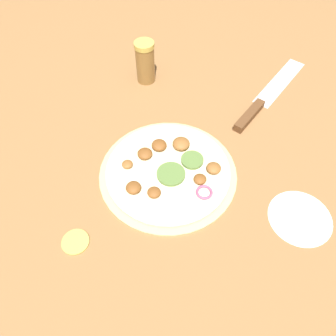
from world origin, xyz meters
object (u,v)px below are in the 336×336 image
(knife, at_px, (261,103))
(spice_jar, at_px, (145,62))
(loose_cap, at_px, (75,241))
(pizza, at_px, (168,171))

(knife, relative_size, spice_jar, 2.78)
(knife, bearing_deg, loose_cap, 169.89)
(knife, distance_m, loose_cap, 0.51)
(pizza, bearing_deg, loose_cap, -130.63)
(knife, bearing_deg, spice_jar, 108.74)
(pizza, distance_m, knife, 0.29)
(pizza, relative_size, knife, 0.94)
(spice_jar, distance_m, loose_cap, 0.45)
(knife, relative_size, loose_cap, 6.05)
(spice_jar, bearing_deg, knife, -11.95)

